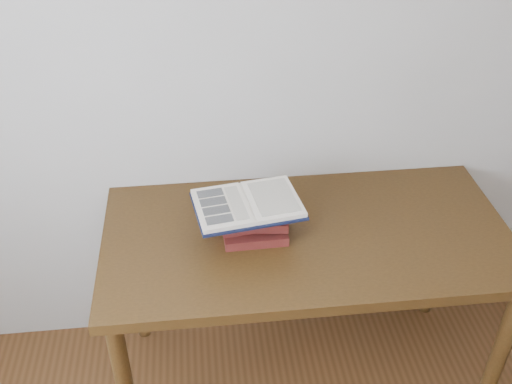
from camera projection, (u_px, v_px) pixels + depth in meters
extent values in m
cube|color=#BAB6B0|center=(291.00, 58.00, 2.16)|extent=(3.50, 0.04, 2.60)
cube|color=#402810|center=(307.00, 237.00, 2.17)|extent=(1.47, 0.74, 0.04)
cylinder|color=#402810|center=(497.00, 359.00, 2.21)|extent=(0.06, 0.06, 0.75)
cylinder|color=#402810|center=(136.00, 273.00, 2.58)|extent=(0.06, 0.06, 0.75)
cylinder|color=#402810|center=(438.00, 250.00, 2.71)|extent=(0.06, 0.06, 0.75)
cube|color=maroon|center=(254.00, 230.00, 2.14)|extent=(0.23, 0.18, 0.03)
cube|color=maroon|center=(247.00, 219.00, 2.14)|extent=(0.22, 0.16, 0.03)
cube|color=maroon|center=(252.00, 215.00, 2.11)|extent=(0.27, 0.20, 0.03)
cube|color=#93864B|center=(249.00, 205.00, 2.10)|extent=(0.22, 0.19, 0.03)
cube|color=black|center=(248.00, 206.00, 2.06)|extent=(0.40, 0.30, 0.01)
cube|color=beige|center=(222.00, 207.00, 2.04)|extent=(0.21, 0.26, 0.02)
cube|color=beige|center=(273.00, 199.00, 2.08)|extent=(0.21, 0.26, 0.02)
cylinder|color=beige|center=(247.00, 203.00, 2.06)|extent=(0.05, 0.24, 0.01)
cube|color=black|center=(210.00, 193.00, 2.09)|extent=(0.10, 0.06, 0.00)
cube|color=black|center=(213.00, 201.00, 2.05)|extent=(0.10, 0.06, 0.00)
cube|color=black|center=(216.00, 210.00, 2.01)|extent=(0.10, 0.06, 0.00)
cube|color=black|center=(219.00, 219.00, 1.97)|extent=(0.10, 0.06, 0.00)
cube|color=beige|center=(237.00, 203.00, 2.04)|extent=(0.07, 0.20, 0.00)
cube|color=beige|center=(274.00, 197.00, 2.07)|extent=(0.17, 0.22, 0.00)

